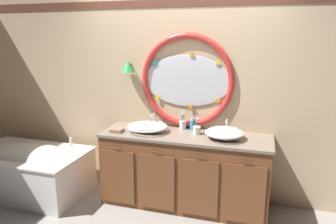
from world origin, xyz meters
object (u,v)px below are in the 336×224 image
object	(u,v)px
toothbrush_holder_right	(197,130)
soap_dispenser	(193,124)
sink_basin_right	(224,133)
toothbrush_holder_left	(183,124)
sink_basin_left	(147,127)
folded_hand_towel	(117,130)
bathtub	(28,168)

from	to	relation	value
toothbrush_holder_right	soap_dispenser	xyz separation A→B (m)	(-0.08, 0.16, 0.01)
sink_basin_right	toothbrush_holder_left	distance (m)	0.58
sink_basin_left	toothbrush_holder_left	bearing A→B (deg)	33.12
toothbrush_holder_right	sink_basin_left	bearing A→B (deg)	-172.00
sink_basin_left	soap_dispenser	xyz separation A→B (m)	(0.49, 0.24, 0.00)
sink_basin_right	toothbrush_holder_left	xyz separation A→B (m)	(-0.53, 0.24, -0.01)
toothbrush_holder_right	folded_hand_towel	distance (m)	0.93
bathtub	sink_basin_right	world-z (taller)	sink_basin_right
bathtub	sink_basin_right	bearing A→B (deg)	6.06
sink_basin_left	soap_dispenser	world-z (taller)	soap_dispenser
soap_dispenser	sink_basin_left	bearing A→B (deg)	-153.94
sink_basin_left	folded_hand_towel	size ratio (longest dim) A/B	3.09
folded_hand_towel	soap_dispenser	bearing A→B (deg)	22.78
bathtub	folded_hand_towel	xyz separation A→B (m)	(1.18, 0.15, 0.55)
bathtub	soap_dispenser	size ratio (longest dim) A/B	9.81
toothbrush_holder_left	folded_hand_towel	world-z (taller)	toothbrush_holder_left
sink_basin_right	folded_hand_towel	bearing A→B (deg)	-174.94
toothbrush_holder_right	soap_dispenser	world-z (taller)	toothbrush_holder_right
sink_basin_right	folded_hand_towel	xyz separation A→B (m)	(-1.23, -0.11, -0.05)
soap_dispenser	folded_hand_towel	bearing A→B (deg)	-157.22
sink_basin_right	folded_hand_towel	distance (m)	1.24
sink_basin_right	folded_hand_towel	size ratio (longest dim) A/B	2.81
sink_basin_right	soap_dispenser	xyz separation A→B (m)	(-0.40, 0.24, -0.00)
toothbrush_holder_right	folded_hand_towel	size ratio (longest dim) A/B	1.45
bathtub	sink_basin_right	size ratio (longest dim) A/B	3.49
toothbrush_holder_left	soap_dispenser	size ratio (longest dim) A/B	1.49
toothbrush_holder_right	soap_dispenser	distance (m)	0.18
sink_basin_right	soap_dispenser	distance (m)	0.47
sink_basin_left	sink_basin_right	distance (m)	0.89
bathtub	soap_dispenser	distance (m)	2.15
toothbrush_holder_left	toothbrush_holder_right	bearing A→B (deg)	-37.76
bathtub	folded_hand_towel	size ratio (longest dim) A/B	9.82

